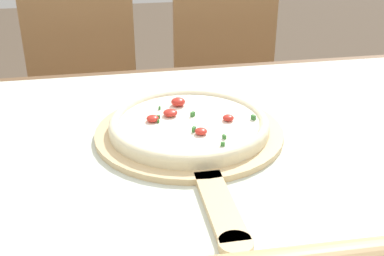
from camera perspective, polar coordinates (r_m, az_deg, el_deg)
The scene contains 6 objects.
dining_table at distance 0.96m, azimuth 3.43°, elevation -7.65°, with size 1.48×1.01×0.73m.
towel_cloth at distance 0.91m, azimuth 3.59°, elevation -2.80°, with size 1.40×0.93×0.00m.
pizza_peel at distance 0.94m, azimuth -0.12°, elevation -1.05°, with size 0.37×0.56×0.01m.
pizza at distance 0.95m, azimuth -0.35°, elevation 0.51°, with size 0.32×0.32×0.04m.
chair_left at distance 1.73m, azimuth -12.65°, elevation 2.98°, with size 0.41×0.41×0.88m.
chair_right at distance 1.79m, azimuth 4.33°, elevation 4.27°, with size 0.42×0.42×0.88m.
Camera 1 is at (-0.20, -0.77, 1.17)m, focal length 45.00 mm.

